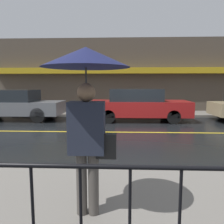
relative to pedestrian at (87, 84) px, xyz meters
The scene contains 9 objects.
ground_plane 5.69m from the pedestrian, 81.10° to the left, with size 80.00×80.00×0.00m, color black.
sidewalk_near 1.88m from the pedestrian, ahead, with size 28.00×2.81×0.13m.
sidewalk_far 10.40m from the pedestrian, 85.31° to the left, with size 28.00×2.04×0.13m.
lane_marking 5.69m from the pedestrian, 81.10° to the left, with size 25.20×0.12×0.01m.
building_storefront 11.40m from the pedestrian, 85.78° to the left, with size 28.00×0.85×4.62m.
railing_foreground 1.66m from the pedestrian, 51.45° to the right, with size 12.00×0.04×1.04m.
pedestrian is the anchor object (origin of this frame).
car_grey 9.47m from the pedestrian, 121.60° to the left, with size 4.67×1.79×1.49m.
car_red 8.17m from the pedestrian, 81.23° to the left, with size 4.71×1.82×1.54m.
Camera 1 is at (-0.43, -7.91, 1.74)m, focal length 35.00 mm.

